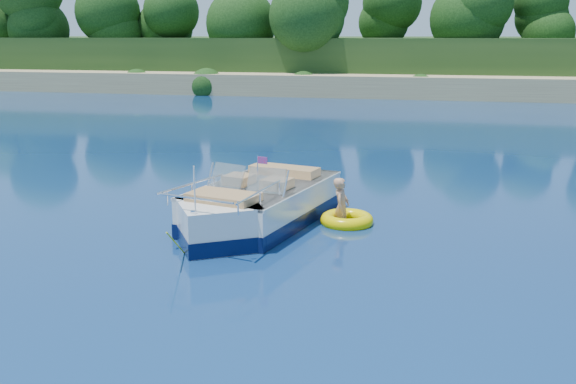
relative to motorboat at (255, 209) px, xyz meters
name	(u,v)px	position (x,y,z in m)	size (l,w,h in m)	color
ground	(351,301)	(2.67, -3.76, -0.40)	(160.00, 160.00, 0.00)	#0A1E4C
shoreline	(425,65)	(2.67, 60.01, 0.58)	(170.00, 59.00, 6.00)	#947E56
treeline	(423,17)	(2.71, 37.26, 5.15)	(150.00, 7.12, 8.19)	black
motorboat	(255,209)	(0.00, 0.00, 0.00)	(3.11, 6.10, 2.06)	white
tow_tube	(347,220)	(2.02, 0.65, -0.32)	(1.51, 1.51, 0.33)	#F1D900
boy	(341,223)	(1.88, 0.69, -0.40)	(0.54, 0.35, 1.47)	tan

